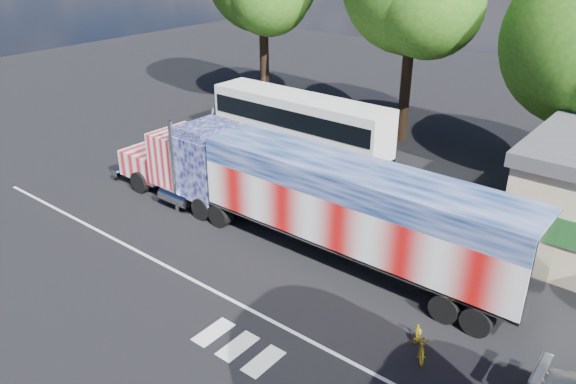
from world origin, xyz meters
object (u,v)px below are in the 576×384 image
Objects in this scene: coach_bus at (300,123)px; bicycle at (420,341)px; semi_truck at (303,194)px; woman at (176,189)px.

bicycle is (14.96, -12.65, -1.41)m from coach_bus.
coach_bus is at bearing 128.26° from semi_truck.
woman is at bearing -174.16° from semi_truck.
semi_truck is at bearing -8.85° from woman.
coach_bus is at bearing 72.60° from woman.
bicycle is at bearing -24.10° from woman.
semi_truck is 11.85m from coach_bus.
woman is (-7.81, -0.80, -1.75)m from semi_truck.
coach_bus is at bearing 106.92° from bicycle.
semi_truck is 8.04m from woman.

